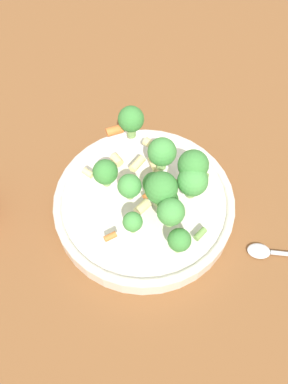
{
  "coord_description": "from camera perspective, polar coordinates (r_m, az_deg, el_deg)",
  "views": [
    {
      "loc": [
        -0.23,
        0.22,
        0.55
      ],
      "look_at": [
        0.0,
        0.0,
        0.05
      ],
      "focal_mm": 35.0,
      "sensor_mm": 36.0,
      "label": 1
    }
  ],
  "objects": [
    {
      "name": "bowl",
      "position": [
        0.61,
        -0.0,
        -1.64
      ],
      "size": [
        0.29,
        0.29,
        0.04
      ],
      "color": "silver",
      "rests_on": "ground_plane"
    },
    {
      "name": "spoon",
      "position": [
        0.63,
        19.92,
        -8.75
      ],
      "size": [
        0.13,
        0.12,
        0.01
      ],
      "rotation": [
        0.0,
        0.0,
        6.98
      ],
      "color": "silver",
      "rests_on": "ground_plane"
    },
    {
      "name": "pasta_salad",
      "position": [
        0.55,
        2.29,
        2.35
      ],
      "size": [
        0.24,
        0.18,
        0.1
      ],
      "color": "#8CB766",
      "rests_on": "bowl"
    },
    {
      "name": "ground_plane",
      "position": [
        0.63,
        -0.0,
        -2.62
      ],
      "size": [
        3.0,
        3.0,
        0.0
      ],
      "primitive_type": "plane",
      "color": "brown"
    }
  ]
}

